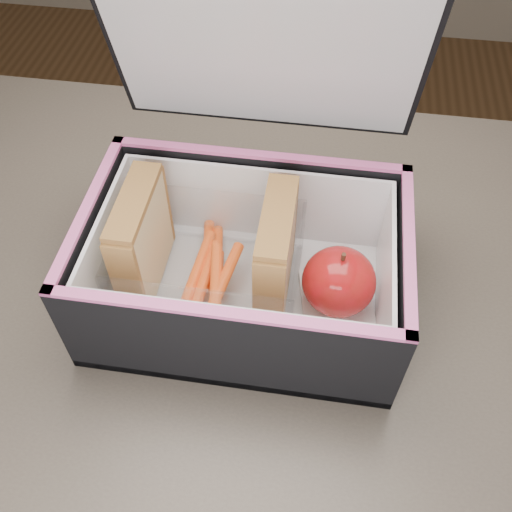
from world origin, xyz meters
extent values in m
cube|color=brown|center=(0.00, 0.00, 0.73)|extent=(1.20, 0.80, 0.03)
cube|color=#382D26|center=(-0.55, 0.35, 0.36)|extent=(0.05, 0.05, 0.72)
cube|color=black|center=(-0.08, 0.17, 0.96)|extent=(0.30, 0.07, 0.19)
cube|color=#E1C588|center=(-0.19, 0.04, 0.82)|extent=(0.01, 0.10, 0.11)
cube|color=#B96067|center=(-0.18, 0.04, 0.82)|extent=(0.01, 0.10, 0.10)
cube|color=#E1C588|center=(-0.18, 0.04, 0.82)|extent=(0.01, 0.10, 0.11)
cube|color=brown|center=(-0.18, 0.04, 0.88)|extent=(0.03, 0.10, 0.01)
cube|color=#E1C588|center=(-0.06, 0.04, 0.82)|extent=(0.01, 0.10, 0.11)
cube|color=#B96067|center=(-0.05, 0.04, 0.82)|extent=(0.01, 0.10, 0.10)
cube|color=#E1C588|center=(-0.04, 0.04, 0.82)|extent=(0.01, 0.10, 0.11)
cube|color=brown|center=(-0.05, 0.04, 0.88)|extent=(0.03, 0.10, 0.01)
cylinder|color=#FE5218|center=(-0.13, 0.07, 0.77)|extent=(0.03, 0.09, 0.01)
cylinder|color=#FE5218|center=(-0.13, 0.05, 0.79)|extent=(0.02, 0.09, 0.01)
cylinder|color=#FE5218|center=(-0.10, 0.03, 0.80)|extent=(0.03, 0.09, 0.01)
cylinder|color=#FE5218|center=(-0.12, 0.07, 0.77)|extent=(0.03, 0.09, 0.01)
cylinder|color=#FE5218|center=(-0.12, 0.04, 0.79)|extent=(0.02, 0.09, 0.01)
cylinder|color=#FE5218|center=(-0.11, 0.02, 0.80)|extent=(0.03, 0.09, 0.01)
cylinder|color=#FE5218|center=(-0.11, 0.03, 0.77)|extent=(0.02, 0.09, 0.01)
cube|color=white|center=(0.02, 0.04, 0.77)|extent=(0.08, 0.09, 0.01)
ellipsoid|color=maroon|center=(0.01, 0.03, 0.81)|extent=(0.07, 0.07, 0.07)
cylinder|color=#472819|center=(0.01, 0.03, 0.84)|extent=(0.00, 0.01, 0.01)
camera|label=1|loc=(-0.02, -0.31, 1.25)|focal=40.00mm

